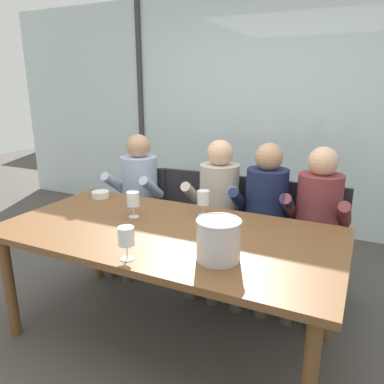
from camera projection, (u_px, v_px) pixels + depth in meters
name	position (u px, v px, depth m)	size (l,w,h in m)	color
ground	(223.00, 270.00, 3.34)	(14.00, 14.00, 0.00)	#4C4742
window_glass_panel	(267.00, 114.00, 4.08)	(7.28, 0.03, 2.60)	silver
window_mullion_left	(141.00, 110.00, 4.75)	(0.06, 0.06, 2.60)	#38383D
hillside_vineyard	(316.00, 125.00, 7.84)	(13.28, 2.40, 1.57)	#568942
dining_table	(167.00, 241.00, 2.28)	(2.08, 1.05, 0.75)	brown
chair_near_curtain	(141.00, 207.00, 3.46)	(0.50, 0.50, 0.87)	#232328
chair_left_of_center	(178.00, 212.00, 3.32)	(0.48, 0.48, 0.87)	#232328
chair_center	(221.00, 219.00, 3.15)	(0.44, 0.44, 0.87)	#232328
chair_right_of_center	(264.00, 226.00, 2.98)	(0.45, 0.45, 0.87)	#232328
chair_near_window_right	(317.00, 235.00, 2.81)	(0.46, 0.46, 0.87)	#232328
person_pale_blue_shirt	(136.00, 193.00, 3.30)	(0.47, 0.62, 1.19)	#9EB2D1
person_beige_jumper	(216.00, 204.00, 2.97)	(0.48, 0.62, 1.19)	#B7AD9E
person_navy_polo	(264.00, 211.00, 2.81)	(0.47, 0.62, 1.19)	#192347
person_maroon_top	(316.00, 219.00, 2.65)	(0.47, 0.62, 1.19)	brown
ice_bucket_primary	(218.00, 239.00, 1.85)	(0.23, 0.23, 0.21)	#B7B7BC
tasting_bowl	(100.00, 194.00, 2.90)	(0.14, 0.14, 0.05)	silver
wine_glass_by_left_taster	(133.00, 200.00, 2.45)	(0.08, 0.08, 0.17)	silver
wine_glass_near_bucket	(203.00, 199.00, 2.48)	(0.08, 0.08, 0.17)	silver
wine_glass_center_pour	(126.00, 238.00, 1.85)	(0.08, 0.08, 0.17)	silver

